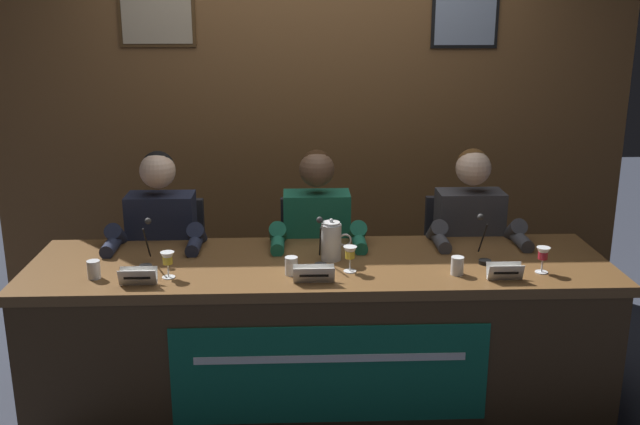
{
  "coord_description": "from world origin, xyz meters",
  "views": [
    {
      "loc": [
        -0.13,
        -3.33,
        1.96
      ],
      "look_at": [
        0.0,
        0.0,
        1.0
      ],
      "focal_mm": 40.67,
      "sensor_mm": 36.0,
      "label": 1
    }
  ],
  "objects_px": {
    "chair_center": "(316,280)",
    "water_cup_right": "(457,267)",
    "microphone_left": "(146,251)",
    "nameplate_center": "(314,274)",
    "water_pitcher_central": "(332,241)",
    "panelist_center": "(317,246)",
    "microphone_center": "(320,250)",
    "panelist_left": "(160,248)",
    "chair_left": "(169,282)",
    "juice_glass_left": "(168,260)",
    "chair_right": "(461,278)",
    "juice_glass_right": "(543,255)",
    "water_cup_center": "(291,267)",
    "conference_table": "(321,317)",
    "juice_glass_center": "(350,254)",
    "nameplate_left": "(138,277)",
    "panelist_right": "(472,244)",
    "microphone_right": "(483,247)",
    "water_cup_left": "(94,271)",
    "nameplate_right": "(505,272)"
  },
  "relations": [
    {
      "from": "water_cup_center",
      "to": "juice_glass_right",
      "type": "xyz_separation_m",
      "value": [
        1.17,
        -0.02,
        0.05
      ]
    },
    {
      "from": "chair_left",
      "to": "water_pitcher_central",
      "type": "height_order",
      "value": "water_pitcher_central"
    },
    {
      "from": "water_cup_right",
      "to": "water_pitcher_central",
      "type": "height_order",
      "value": "water_pitcher_central"
    },
    {
      "from": "chair_right",
      "to": "panelist_right",
      "type": "xyz_separation_m",
      "value": [
        0.0,
        -0.2,
        0.28
      ]
    },
    {
      "from": "microphone_left",
      "to": "chair_right",
      "type": "height_order",
      "value": "microphone_left"
    },
    {
      "from": "microphone_center",
      "to": "panelist_right",
      "type": "relative_size",
      "value": 0.18
    },
    {
      "from": "panelist_left",
      "to": "water_cup_right",
      "type": "distance_m",
      "value": 1.59
    },
    {
      "from": "juice_glass_left",
      "to": "chair_right",
      "type": "distance_m",
      "value": 1.78
    },
    {
      "from": "panelist_left",
      "to": "nameplate_right",
      "type": "bearing_deg",
      "value": -21.4
    },
    {
      "from": "nameplate_left",
      "to": "chair_center",
      "type": "bearing_deg",
      "value": 45.93
    },
    {
      "from": "water_cup_left",
      "to": "water_cup_center",
      "type": "distance_m",
      "value": 0.9
    },
    {
      "from": "water_cup_right",
      "to": "microphone_right",
      "type": "distance_m",
      "value": 0.24
    },
    {
      "from": "juice_glass_left",
      "to": "water_cup_right",
      "type": "xyz_separation_m",
      "value": [
        1.34,
        -0.01,
        -0.05
      ]
    },
    {
      "from": "juice_glass_center",
      "to": "nameplate_right",
      "type": "height_order",
      "value": "juice_glass_center"
    },
    {
      "from": "panelist_center",
      "to": "microphone_center",
      "type": "xyz_separation_m",
      "value": [
        -0.0,
        -0.42,
        0.12
      ]
    },
    {
      "from": "water_pitcher_central",
      "to": "microphone_right",
      "type": "bearing_deg",
      "value": -4.06
    },
    {
      "from": "conference_table",
      "to": "water_cup_center",
      "type": "bearing_deg",
      "value": -156.01
    },
    {
      "from": "microphone_center",
      "to": "nameplate_right",
      "type": "xyz_separation_m",
      "value": [
        0.83,
        -0.24,
        -0.03
      ]
    },
    {
      "from": "panelist_left",
      "to": "water_cup_right",
      "type": "xyz_separation_m",
      "value": [
        1.47,
        -0.58,
        0.08
      ]
    },
    {
      "from": "panelist_right",
      "to": "nameplate_right",
      "type": "distance_m",
      "value": 0.66
    },
    {
      "from": "water_cup_center",
      "to": "water_pitcher_central",
      "type": "bearing_deg",
      "value": 45.36
    },
    {
      "from": "nameplate_left",
      "to": "juice_glass_right",
      "type": "bearing_deg",
      "value": 2.6
    },
    {
      "from": "nameplate_left",
      "to": "chair_right",
      "type": "height_order",
      "value": "chair_right"
    },
    {
      "from": "chair_center",
      "to": "water_cup_right",
      "type": "bearing_deg",
      "value": -50.91
    },
    {
      "from": "juice_glass_center",
      "to": "juice_glass_right",
      "type": "distance_m",
      "value": 0.9
    },
    {
      "from": "microphone_right",
      "to": "juice_glass_right",
      "type": "bearing_deg",
      "value": -35.44
    },
    {
      "from": "conference_table",
      "to": "juice_glass_right",
      "type": "xyz_separation_m",
      "value": [
        1.03,
        -0.08,
        0.33
      ]
    },
    {
      "from": "juice_glass_left",
      "to": "juice_glass_center",
      "type": "xyz_separation_m",
      "value": [
        0.84,
        0.04,
        0.0
      ]
    },
    {
      "from": "water_cup_right",
      "to": "water_pitcher_central",
      "type": "distance_m",
      "value": 0.62
    },
    {
      "from": "juice_glass_left",
      "to": "nameplate_center",
      "type": "xyz_separation_m",
      "value": [
        0.67,
        -0.09,
        -0.05
      ]
    },
    {
      "from": "conference_table",
      "to": "microphone_center",
      "type": "bearing_deg",
      "value": 92.2
    },
    {
      "from": "chair_center",
      "to": "microphone_right",
      "type": "distance_m",
      "value": 1.07
    },
    {
      "from": "microphone_left",
      "to": "nameplate_right",
      "type": "height_order",
      "value": "microphone_left"
    },
    {
      "from": "nameplate_left",
      "to": "panelist_center",
      "type": "relative_size",
      "value": 0.14
    },
    {
      "from": "chair_right",
      "to": "juice_glass_right",
      "type": "distance_m",
      "value": 0.89
    },
    {
      "from": "juice_glass_center",
      "to": "nameplate_left",
      "type": "bearing_deg",
      "value": -172.2
    },
    {
      "from": "chair_left",
      "to": "microphone_left",
      "type": "relative_size",
      "value": 4.12
    },
    {
      "from": "conference_table",
      "to": "panelist_center",
      "type": "relative_size",
      "value": 2.32
    },
    {
      "from": "microphone_right",
      "to": "panelist_right",
      "type": "bearing_deg",
      "value": 83.36
    },
    {
      "from": "microphone_center",
      "to": "water_pitcher_central",
      "type": "distance_m",
      "value": 0.1
    },
    {
      "from": "water_cup_left",
      "to": "juice_glass_center",
      "type": "relative_size",
      "value": 0.69
    },
    {
      "from": "nameplate_center",
      "to": "water_pitcher_central",
      "type": "xyz_separation_m",
      "value": [
        0.1,
        0.31,
        0.05
      ]
    },
    {
      "from": "microphone_left",
      "to": "nameplate_center",
      "type": "relative_size",
      "value": 1.16
    },
    {
      "from": "chair_center",
      "to": "water_cup_right",
      "type": "xyz_separation_m",
      "value": [
        0.63,
        -0.78,
        0.36
      ]
    },
    {
      "from": "chair_right",
      "to": "juice_glass_right",
      "type": "relative_size",
      "value": 7.19
    },
    {
      "from": "conference_table",
      "to": "juice_glass_center",
      "type": "xyz_separation_m",
      "value": [
        0.13,
        -0.04,
        0.33
      ]
    },
    {
      "from": "conference_table",
      "to": "water_cup_left",
      "type": "relative_size",
      "value": 33.3
    },
    {
      "from": "microphone_center",
      "to": "water_cup_center",
      "type": "bearing_deg",
      "value": -137.16
    },
    {
      "from": "panelist_left",
      "to": "chair_center",
      "type": "bearing_deg",
      "value": 13.26
    },
    {
      "from": "microphone_center",
      "to": "water_pitcher_central",
      "type": "relative_size",
      "value": 1.03
    }
  ]
}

